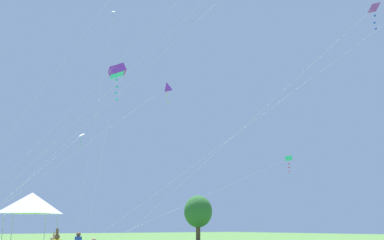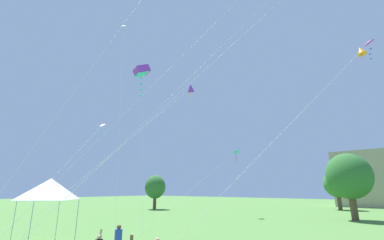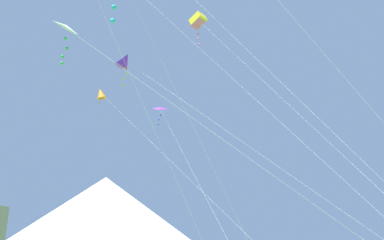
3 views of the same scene
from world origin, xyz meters
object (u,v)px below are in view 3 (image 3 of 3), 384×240
Objects in this scene: kite_yellow_box_8 at (198,21)px; kite_orange_diamond_1 at (101,94)px; kite_purple_diamond_10 at (125,61)px; festival_tent at (103,223)px; kite_purple_delta_7 at (160,110)px; kite_white_delta_4 at (78,37)px.

kite_orange_diamond_1 is at bearing 93.09° from kite_yellow_box_8.
kite_orange_diamond_1 reaches higher than kite_purple_diamond_10.
kite_purple_delta_7 reaches higher than festival_tent.
kite_orange_diamond_1 is at bearing 97.46° from kite_purple_delta_7.
festival_tent is at bearing -145.66° from kite_purple_delta_7.
kite_purple_diamond_10 is at bearing -150.32° from kite_purple_delta_7.
kite_purple_delta_7 is 7.30m from kite_yellow_box_8.
kite_purple_diamond_10 is at bearing -164.71° from kite_yellow_box_8.
kite_purple_diamond_10 is at bearing 32.19° from kite_white_delta_4.
kite_white_delta_4 is (-17.13, -16.10, -7.88)m from kite_orange_diamond_1.
kite_purple_diamond_10 reaches higher than festival_tent.
festival_tent is 0.21× the size of kite_orange_diamond_1.
kite_purple_delta_7 is 13.67m from kite_purple_diamond_10.
kite_yellow_box_8 is (17.62, 7.02, 12.02)m from kite_white_delta_4.
kite_white_delta_4 is 21.49m from kite_purple_delta_7.
festival_tent is 0.44× the size of kite_white_delta_4.
kite_white_delta_4 is at bearing -147.81° from kite_purple_diamond_10.
kite_yellow_box_8 is (0.49, -9.08, 4.14)m from kite_orange_diamond_1.
kite_yellow_box_8 reaches higher than kite_white_delta_4.
kite_purple_delta_7 is at bearing -82.54° from kite_orange_diamond_1.
kite_yellow_box_8 reaches higher than festival_tent.
kite_purple_delta_7 is at bearing 30.56° from kite_white_delta_4.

